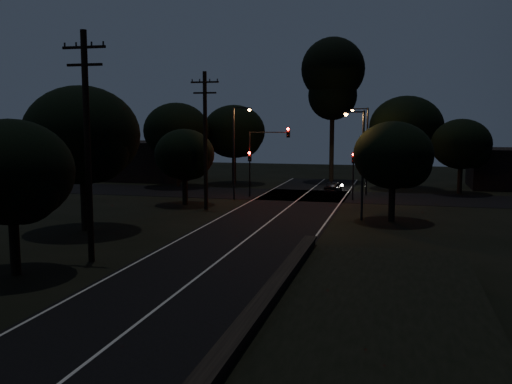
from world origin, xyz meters
The scene contains 20 objects.
road_surface centered at (0.00, 31.12, 0.01)m, with size 60.00×70.00×0.03m.
utility_pole_mid centered at (-6.00, 15.00, 5.74)m, with size 2.20×0.30×11.00m.
utility_pole_far centered at (-6.00, 32.00, 5.48)m, with size 2.20×0.30×10.50m.
tree_left_b centered at (-7.81, 11.89, 4.48)m, with size 5.43×5.43×6.90m.
tree_left_c centered at (-10.25, 21.86, 5.79)m, with size 7.08×7.08×8.95m.
tree_left_d centered at (-8.33, 33.90, 3.99)m, with size 4.86×4.86×6.17m.
tree_far_nw centered at (-8.76, 49.86, 5.52)m, with size 6.72×6.72×8.52m.
tree_far_w centered at (-13.76, 45.86, 5.64)m, with size 6.80×6.80×8.67m.
tree_far_ne centered at (9.26, 49.85, 6.02)m, with size 7.35×7.35×9.30m.
tree_far_e centered at (14.20, 46.89, 4.54)m, with size 5.52×5.52×7.00m.
tree_right_a centered at (8.19, 29.89, 4.40)m, with size 5.34×5.34×6.79m.
tall_pine centered at (1.00, 55.00, 11.53)m, with size 7.03×7.03×15.98m.
building_left centered at (-20.00, 52.00, 2.20)m, with size 10.00×8.00×4.40m, color black.
signal_left centered at (-4.60, 39.99, 2.84)m, with size 0.28×0.35×4.10m.
signal_right centered at (4.60, 39.99, 2.84)m, with size 0.28×0.35×4.10m.
signal_mast centered at (-2.91, 39.99, 4.34)m, with size 3.70×0.35×6.25m.
streetlight_a centered at (-5.31, 38.00, 4.64)m, with size 1.66×0.26×8.00m.
streetlight_b centered at (5.31, 44.00, 4.64)m, with size 1.66×0.26×8.00m.
streetlight_c centered at (5.83, 30.00, 4.35)m, with size 1.46×0.26×7.50m.
car centered at (2.40, 44.40, 0.58)m, with size 1.36×3.39×1.15m, color black.
Camera 1 is at (8.38, -9.35, 6.80)m, focal length 40.00 mm.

